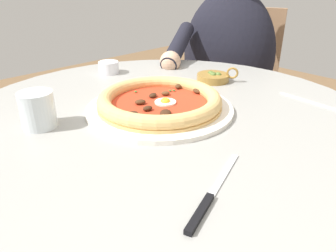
{
  "coord_description": "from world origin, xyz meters",
  "views": [
    {
      "loc": [
        -0.49,
        0.46,
        1.01
      ],
      "look_at": [
        -0.03,
        0.02,
        0.71
      ],
      "focal_mm": 34.29,
      "sensor_mm": 36.0,
      "label": 1
    }
  ],
  "objects": [
    {
      "name": "cafe_chair_diner",
      "position": [
        0.33,
        -0.74,
        0.52
      ],
      "size": [
        0.56,
        0.56,
        0.87
      ],
      "color": "#957050",
      "rests_on": "ground"
    },
    {
      "name": "diner_person",
      "position": [
        0.28,
        -0.6,
        0.51
      ],
      "size": [
        0.43,
        0.57,
        1.14
      ],
      "color": "#282833",
      "rests_on": "ground"
    },
    {
      "name": "olive_pan",
      "position": [
        0.07,
        -0.26,
        0.73
      ],
      "size": [
        0.11,
        0.09,
        0.04
      ],
      "color": "olive",
      "rests_on": "dining_table"
    },
    {
      "name": "water_glass",
      "position": [
        0.12,
        0.24,
        0.75
      ],
      "size": [
        0.07,
        0.07,
        0.08
      ],
      "color": "silver",
      "rests_on": "dining_table"
    },
    {
      "name": "steak_knife",
      "position": [
        -0.27,
        0.17,
        0.72
      ],
      "size": [
        0.08,
        0.2,
        0.01
      ],
      "color": "silver",
      "rests_on": "dining_table"
    },
    {
      "name": "fork_utensil",
      "position": [
        -0.2,
        -0.3,
        0.72
      ],
      "size": [
        0.17,
        0.02,
        0.0
      ],
      "color": "#BCBCC1",
      "rests_on": "dining_table"
    },
    {
      "name": "dining_table",
      "position": [
        0.0,
        0.0,
        0.57
      ],
      "size": [
        0.97,
        0.97,
        0.72
      ],
      "color": "#999993",
      "rests_on": "ground"
    },
    {
      "name": "pizza_on_plate",
      "position": [
        0.02,
        -0.0,
        0.74
      ],
      "size": [
        0.34,
        0.34,
        0.04
      ],
      "color": "white",
      "rests_on": "dining_table"
    },
    {
      "name": "ramekin_capers",
      "position": [
        0.35,
        -0.09,
        0.74
      ],
      "size": [
        0.06,
        0.06,
        0.04
      ],
      "color": "white",
      "rests_on": "dining_table"
    }
  ]
}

